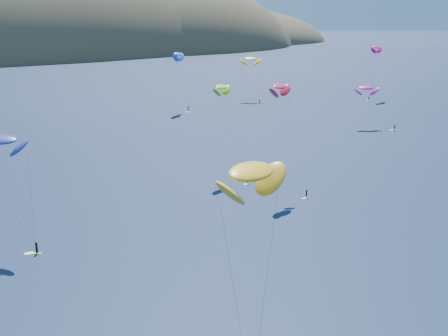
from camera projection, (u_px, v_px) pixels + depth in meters
kitesurfer_2 at (251, 172)px, 67.06m from camera, size 11.57×11.66×25.87m
kitesurfer_3 at (222, 87)px, 147.47m from camera, size 7.63×13.71×23.45m
kitesurfer_4 at (178, 54)px, 239.80m from camera, size 9.75×10.32×24.54m
kitesurfer_6 at (366, 88)px, 209.36m from camera, size 9.67×13.70×15.62m
kitesurfer_8 at (376, 47)px, 270.52m from camera, size 11.28×7.07×24.83m
kitesurfer_9 at (280, 86)px, 133.32m from camera, size 8.27×10.84×25.53m
kitesurfer_10 at (0, 140)px, 103.27m from camera, size 9.88×11.35×21.17m
kitesurfer_11 at (251, 59)px, 268.44m from camera, size 10.07×15.52×20.31m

